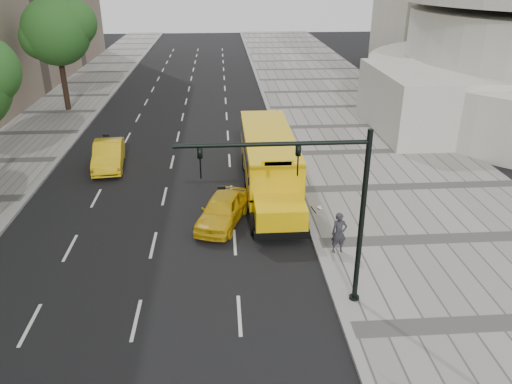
{
  "coord_description": "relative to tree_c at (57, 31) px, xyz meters",
  "views": [
    {
      "loc": [
        2.08,
        -23.83,
        10.91
      ],
      "look_at": [
        3.5,
        -4.0,
        1.9
      ],
      "focal_mm": 35.0,
      "sensor_mm": 36.0,
      "label": 1
    }
  ],
  "objects": [
    {
      "name": "tree_c",
      "position": [
        0.0,
        0.0,
        0.0
      ],
      "size": [
        5.83,
        5.19,
        8.9
      ],
      "color": "black",
      "rests_on": "ground"
    },
    {
      "name": "school_bus",
      "position": [
        14.9,
        -16.88,
        -4.59
      ],
      "size": [
        2.96,
        11.56,
        3.19
      ],
      "color": "#F2BD08",
      "rests_on": "ground"
    },
    {
      "name": "sidewalk_museum",
      "position": [
        22.4,
        -17.47,
        -6.28
      ],
      "size": [
        12.0,
        140.0,
        0.15
      ],
      "primitive_type": "cube",
      "color": "gray",
      "rests_on": "ground"
    },
    {
      "name": "traffic_signal",
      "position": [
        15.59,
        -27.01,
        -2.26
      ],
      "size": [
        6.18,
        0.36,
        6.4
      ],
      "color": "black",
      "rests_on": "ground"
    },
    {
      "name": "curb_far",
      "position": [
        2.4,
        -17.47,
        -6.28
      ],
      "size": [
        0.3,
        140.0,
        0.15
      ],
      "primitive_type": "cube",
      "color": "gray",
      "rests_on": "ground"
    },
    {
      "name": "ground",
      "position": [
        10.4,
        -17.47,
        -6.35
      ],
      "size": [
        140.0,
        140.0,
        0.0
      ],
      "primitive_type": "plane",
      "color": "black",
      "rests_on": "ground"
    },
    {
      "name": "taxi_near",
      "position": [
        12.4,
        -20.7,
        -5.64
      ],
      "size": [
        2.87,
        4.45,
        1.41
      ],
      "primitive_type": "imported",
      "rotation": [
        0.0,
        0.0,
        -0.32
      ],
      "color": "yellow",
      "rests_on": "ground"
    },
    {
      "name": "pedestrian",
      "position": [
        17.12,
        -23.81,
        -5.32
      ],
      "size": [
        0.67,
        0.46,
        1.76
      ],
      "primitive_type": "imported",
      "rotation": [
        0.0,
        0.0,
        0.07
      ],
      "color": "#2B2B32",
      "rests_on": "sidewalk_museum"
    },
    {
      "name": "taxi_far",
      "position": [
        5.77,
        -13.07,
        -5.59
      ],
      "size": [
        2.15,
        4.8,
        1.53
      ],
      "primitive_type": "imported",
      "rotation": [
        0.0,
        0.0,
        0.12
      ],
      "color": "yellow",
      "rests_on": "ground"
    },
    {
      "name": "curb_museum",
      "position": [
        16.4,
        -17.47,
        -6.28
      ],
      "size": [
        0.3,
        140.0,
        0.15
      ],
      "primitive_type": "cube",
      "color": "gray",
      "rests_on": "ground"
    }
  ]
}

